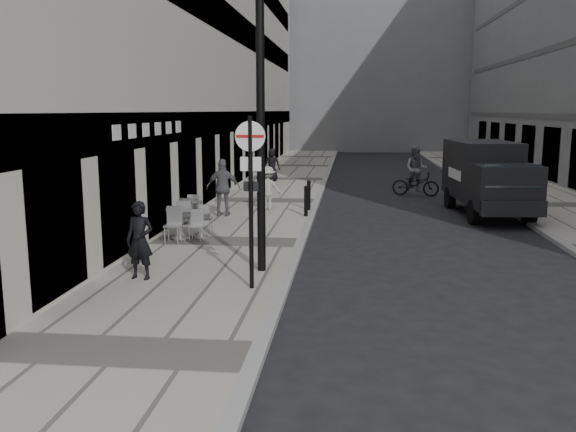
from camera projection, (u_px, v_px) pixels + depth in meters
name	position (u px, v px, depth m)	size (l,w,h in m)	color
sidewalk	(266.00, 202.00, 23.93)	(4.00, 60.00, 0.12)	#A09B91
far_sidewalk	(556.00, 206.00, 22.81)	(4.00, 60.00, 0.12)	#A09B91
building_far	(355.00, 33.00, 58.94)	(24.00, 16.00, 22.00)	slate
walking_man	(140.00, 240.00, 12.62)	(0.60, 0.39, 1.64)	black
sign_post	(251.00, 179.00, 11.73)	(0.58, 0.09, 3.38)	black
lamppost	(260.00, 90.00, 12.76)	(0.32, 0.32, 7.02)	black
bollard_near	(306.00, 202.00, 20.20)	(0.13, 0.13, 0.95)	black
bollard_far	(309.00, 196.00, 21.49)	(0.13, 0.13, 0.99)	black
panel_van	(487.00, 174.00, 21.01)	(2.35, 5.48, 2.52)	black
cyclist	(416.00, 177.00, 25.81)	(2.07, 1.13, 2.12)	black
pedestrian_a	(223.00, 188.00, 20.16)	(1.12, 0.46, 1.90)	slate
pedestrian_b	(268.00, 188.00, 21.45)	(0.99, 0.57, 1.54)	#A7A49A
pedestrian_c	(272.00, 165.00, 30.28)	(0.79, 0.52, 1.62)	black
cafe_table_near	(201.00, 222.00, 16.89)	(0.65, 1.46, 0.83)	silver
cafe_table_mid	(180.00, 221.00, 16.67)	(0.75, 1.70, 0.97)	silver
cafe_table_far	(190.00, 210.00, 18.77)	(0.67, 1.52, 0.86)	silver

